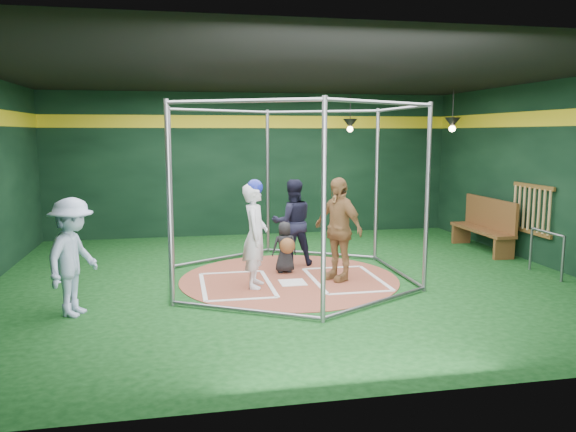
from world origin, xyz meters
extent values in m
cube|color=#0C3610|center=(0.00, 0.00, -0.01)|extent=(10.00, 9.00, 0.02)
cube|color=black|center=(0.00, 0.00, 3.50)|extent=(10.00, 9.00, 0.02)
cube|color=black|center=(0.00, 4.50, 1.75)|extent=(10.00, 0.10, 3.50)
cube|color=black|center=(0.00, -4.50, 1.75)|extent=(10.00, 0.10, 3.50)
cube|color=black|center=(5.00, 0.00, 1.75)|extent=(0.10, 9.00, 3.50)
cube|color=yellow|center=(0.00, 4.47, 2.80)|extent=(10.00, 0.01, 0.30)
cube|color=yellow|center=(4.97, 0.00, 2.80)|extent=(0.01, 9.00, 0.30)
cylinder|color=brown|center=(0.00, 0.00, 0.01)|extent=(3.80, 3.80, 0.01)
cube|color=white|center=(0.00, -0.30, 0.02)|extent=(0.43, 0.43, 0.01)
cube|color=white|center=(-0.95, 0.60, 0.02)|extent=(1.10, 0.07, 0.01)
cube|color=white|center=(-0.95, -1.10, 0.02)|extent=(1.10, 0.07, 0.01)
cube|color=white|center=(-1.50, -0.25, 0.02)|extent=(0.07, 1.70, 0.01)
cube|color=white|center=(-0.40, -0.25, 0.02)|extent=(0.07, 1.70, 0.01)
cube|color=white|center=(0.95, 0.60, 0.02)|extent=(1.10, 0.07, 0.01)
cube|color=white|center=(0.95, -1.10, 0.02)|extent=(1.10, 0.07, 0.01)
cube|color=white|center=(0.40, -0.25, 0.02)|extent=(0.07, 1.70, 0.01)
cube|color=white|center=(1.50, -0.25, 0.02)|extent=(0.07, 1.70, 0.01)
cylinder|color=gray|center=(1.99, 1.15, 1.50)|extent=(0.07, 0.07, 3.00)
cylinder|color=gray|center=(0.00, 2.30, 1.50)|extent=(0.07, 0.07, 3.00)
cylinder|color=gray|center=(-1.99, 1.15, 1.50)|extent=(0.07, 0.07, 3.00)
cylinder|color=gray|center=(-1.99, -1.15, 1.50)|extent=(0.07, 0.07, 3.00)
cylinder|color=gray|center=(0.00, -2.30, 1.50)|extent=(0.07, 0.07, 3.00)
cylinder|color=gray|center=(1.99, -1.15, 1.50)|extent=(0.07, 0.07, 3.00)
cylinder|color=gray|center=(1.00, 1.72, 2.95)|extent=(2.02, 1.20, 0.06)
cylinder|color=gray|center=(1.00, 1.72, 0.05)|extent=(2.02, 1.20, 0.06)
cylinder|color=gray|center=(-1.00, 1.72, 2.95)|extent=(2.02, 1.20, 0.06)
cylinder|color=gray|center=(-1.00, 1.72, 0.05)|extent=(2.02, 1.20, 0.06)
cylinder|color=gray|center=(-1.99, 0.00, 2.95)|extent=(0.06, 2.30, 0.06)
cylinder|color=gray|center=(-1.99, 0.00, 0.05)|extent=(0.06, 2.30, 0.06)
cylinder|color=gray|center=(-1.00, -1.73, 2.95)|extent=(2.02, 1.20, 0.06)
cylinder|color=gray|center=(-1.00, -1.73, 0.05)|extent=(2.02, 1.20, 0.06)
cylinder|color=gray|center=(1.00, -1.73, 2.95)|extent=(2.02, 1.20, 0.06)
cylinder|color=gray|center=(1.00, -1.73, 0.05)|extent=(2.02, 1.20, 0.06)
cylinder|color=gray|center=(1.99, 0.00, 2.95)|extent=(0.06, 2.30, 0.06)
cylinder|color=gray|center=(1.99, 0.00, 0.05)|extent=(0.06, 2.30, 0.06)
cube|color=brown|center=(4.94, 0.40, 1.50)|extent=(0.05, 1.25, 0.08)
cube|color=brown|center=(4.94, 0.40, 0.60)|extent=(0.05, 1.25, 0.08)
cylinder|color=tan|center=(4.92, -0.15, 1.05)|extent=(0.06, 0.06, 0.85)
cylinder|color=tan|center=(4.92, 0.01, 1.05)|extent=(0.06, 0.06, 0.85)
cylinder|color=tan|center=(4.92, 0.16, 1.05)|extent=(0.06, 0.06, 0.85)
cylinder|color=tan|center=(4.92, 0.32, 1.05)|extent=(0.06, 0.06, 0.85)
cylinder|color=tan|center=(4.92, 0.48, 1.05)|extent=(0.06, 0.06, 0.85)
cylinder|color=tan|center=(4.92, 0.64, 1.05)|extent=(0.06, 0.06, 0.85)
cylinder|color=tan|center=(4.92, 0.79, 1.05)|extent=(0.06, 0.06, 0.85)
cylinder|color=tan|center=(4.92, 0.95, 1.05)|extent=(0.06, 0.06, 0.85)
cone|color=black|center=(2.20, 3.60, 2.75)|extent=(0.34, 0.34, 0.22)
sphere|color=#FFD899|center=(2.20, 3.60, 2.62)|extent=(0.14, 0.14, 0.14)
cylinder|color=black|center=(2.20, 3.60, 3.10)|extent=(0.02, 0.02, 0.70)
cone|color=black|center=(4.00, 2.00, 2.75)|extent=(0.34, 0.34, 0.22)
sphere|color=#FFD899|center=(4.00, 2.00, 2.62)|extent=(0.14, 0.14, 0.14)
cylinder|color=black|center=(4.00, 2.00, 3.10)|extent=(0.02, 0.02, 0.70)
imported|color=silver|center=(-0.65, -0.40, 0.87)|extent=(0.55, 0.70, 1.71)
sphere|color=#152095|center=(-0.65, -0.40, 1.66)|extent=(0.26, 0.26, 0.26)
imported|color=tan|center=(0.81, -0.22, 0.90)|extent=(0.90, 1.12, 1.77)
imported|color=black|center=(0.01, 0.46, 0.48)|extent=(0.47, 0.31, 0.93)
sphere|color=brown|center=(0.01, 0.21, 0.55)|extent=(0.28, 0.28, 0.28)
imported|color=black|center=(0.27, 1.02, 0.84)|extent=(0.81, 0.64, 1.65)
imported|color=#AFC4E7|center=(-3.32, -1.32, 0.83)|extent=(0.96, 1.22, 1.65)
cube|color=brown|center=(4.55, 1.54, 0.46)|extent=(0.46, 1.96, 0.07)
cube|color=brown|center=(4.73, 1.54, 0.82)|extent=(0.07, 1.96, 0.65)
cube|color=brown|center=(4.55, 0.67, 0.22)|extent=(0.43, 0.09, 0.43)
cube|color=brown|center=(4.55, 2.41, 0.22)|extent=(0.43, 0.09, 0.43)
cylinder|color=gray|center=(4.55, -1.08, 0.40)|extent=(0.05, 0.05, 0.80)
cylinder|color=gray|center=(4.55, -0.19, 0.40)|extent=(0.05, 0.05, 0.80)
cylinder|color=gray|center=(4.55, -0.64, 0.78)|extent=(0.05, 0.89, 0.05)
camera|label=1|loc=(-1.88, -9.34, 2.52)|focal=35.00mm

